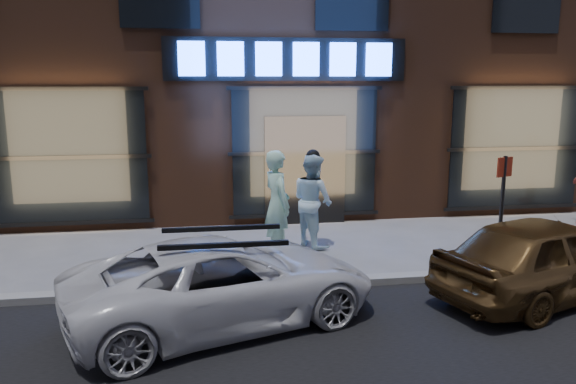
% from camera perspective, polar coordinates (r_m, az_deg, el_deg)
% --- Properties ---
extents(ground, '(90.00, 90.00, 0.00)m').
position_cam_1_polar(ground, '(9.02, 6.26, -9.35)').
color(ground, slate).
rests_on(ground, ground).
extents(curb, '(60.00, 0.25, 0.12)m').
position_cam_1_polar(curb, '(9.00, 6.26, -9.00)').
color(curb, gray).
rests_on(curb, ground).
extents(storefront_building, '(30.20, 8.28, 10.30)m').
position_cam_1_polar(storefront_building, '(16.40, -0.88, 18.26)').
color(storefront_building, '#54301E').
rests_on(storefront_building, ground).
extents(man_bowtie, '(0.66, 0.82, 1.95)m').
position_cam_1_polar(man_bowtie, '(10.11, -1.10, -1.23)').
color(man_bowtie, '#BDF9D5').
rests_on(man_bowtie, ground).
extents(man_cap, '(1.00, 1.09, 1.81)m').
position_cam_1_polar(man_cap, '(10.77, 2.51, -0.86)').
color(man_cap, white).
rests_on(man_cap, ground).
extents(white_suv, '(4.49, 3.09, 1.14)m').
position_cam_1_polar(white_suv, '(7.52, -6.55, -9.04)').
color(white_suv, silver).
rests_on(white_suv, ground).
extents(gold_sedan, '(3.95, 2.61, 1.25)m').
position_cam_1_polar(gold_sedan, '(9.11, 24.89, -6.02)').
color(gold_sedan, brown).
rests_on(gold_sedan, ground).
extents(sign_post, '(0.31, 0.13, 1.98)m').
position_cam_1_polar(sign_post, '(9.73, 20.90, -1.15)').
color(sign_post, '#262628').
rests_on(sign_post, ground).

